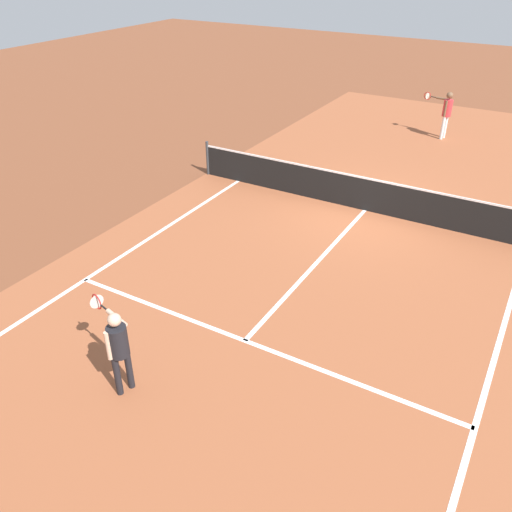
% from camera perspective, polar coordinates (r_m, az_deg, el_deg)
% --- Properties ---
extents(ground_plane, '(60.00, 60.00, 0.00)m').
position_cam_1_polar(ground_plane, '(14.99, 11.62, 4.83)').
color(ground_plane, brown).
extents(court_surface_inbounds, '(10.62, 24.40, 0.00)m').
position_cam_1_polar(court_surface_inbounds, '(14.99, 11.62, 4.83)').
color(court_surface_inbounds, '#9E5433').
rests_on(court_surface_inbounds, ground_plane).
extents(line_sideline_left, '(0.10, 11.89, 0.01)m').
position_cam_1_polar(line_sideline_left, '(12.50, -16.42, -1.45)').
color(line_sideline_left, white).
rests_on(line_sideline_left, ground_plane).
extents(line_sideline_right, '(0.10, 11.89, 0.01)m').
position_cam_1_polar(line_sideline_right, '(9.49, 22.95, -14.89)').
color(line_sideline_right, white).
rests_on(line_sideline_right, ground_plane).
extents(line_service_near, '(8.22, 0.10, 0.01)m').
position_cam_1_polar(line_service_near, '(10.01, -1.20, -9.09)').
color(line_service_near, white).
rests_on(line_service_near, ground_plane).
extents(line_center_service, '(0.10, 6.40, 0.01)m').
position_cam_1_polar(line_center_service, '(12.33, 6.52, -0.73)').
color(line_center_service, white).
rests_on(line_center_service, ground_plane).
extents(net, '(10.56, 0.09, 1.07)m').
position_cam_1_polar(net, '(14.78, 11.82, 6.54)').
color(net, '#33383D').
rests_on(net, ground_plane).
extents(player_near, '(1.10, 0.72, 1.57)m').
position_cam_1_polar(player_near, '(8.72, -14.64, -9.12)').
color(player_near, black).
rests_on(player_near, ground_plane).
extents(player_far, '(1.17, 0.70, 1.71)m').
position_cam_1_polar(player_far, '(21.27, 19.79, 14.57)').
color(player_far, white).
rests_on(player_far, ground_plane).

